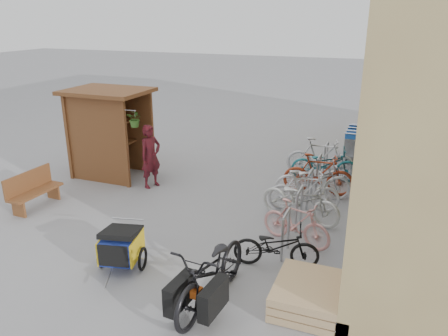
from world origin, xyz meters
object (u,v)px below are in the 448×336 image
(bike_1, at_px, (296,223))
(bike_2, at_px, (300,200))
(bike_7, at_px, (320,158))
(pallet_stack, at_px, (308,295))
(kiosk, at_px, (107,121))
(bike_3, at_px, (304,191))
(person_kiosk, at_px, (151,156))
(child_trailer, at_px, (121,245))
(shopping_carts, at_px, (357,140))
(bike_0, at_px, (276,246))
(bench, at_px, (33,189))
(bike_4, at_px, (313,181))
(bike_5, at_px, (318,174))
(bike_6, at_px, (325,164))
(cargo_bike, at_px, (212,273))

(bike_1, distance_m, bike_2, 1.05)
(bike_1, relative_size, bike_7, 0.80)
(pallet_stack, xyz_separation_m, bike_7, (-0.80, 5.80, 0.34))
(kiosk, xyz_separation_m, bike_3, (5.51, -0.45, -1.06))
(person_kiosk, bearing_deg, child_trailer, -135.23)
(shopping_carts, bearing_deg, bike_0, -96.29)
(bench, bearing_deg, bike_2, 16.92)
(bike_1, bearing_deg, kiosk, 88.42)
(bike_4, bearing_deg, bike_7, -12.30)
(bike_5, xyz_separation_m, bike_6, (0.00, 1.02, -0.05))
(child_trailer, relative_size, bike_0, 0.91)
(pallet_stack, height_order, bike_7, bike_7)
(pallet_stack, height_order, bike_6, bike_6)
(bench, relative_size, bike_1, 0.93)
(person_kiosk, height_order, bike_3, person_kiosk)
(bench, distance_m, bike_3, 6.24)
(child_trailer, distance_m, bike_7, 6.38)
(bench, xyz_separation_m, bike_0, (5.92, -0.46, -0.04))
(cargo_bike, distance_m, bike_1, 2.48)
(bench, xyz_separation_m, bike_4, (5.97, 2.81, 0.04))
(shopping_carts, height_order, bike_6, shopping_carts)
(bench, bearing_deg, child_trailer, -21.06)
(bike_6, bearing_deg, bike_5, 169.17)
(bike_2, distance_m, bike_6, 2.65)
(kiosk, relative_size, bike_0, 1.64)
(pallet_stack, bearing_deg, bike_4, 99.46)
(shopping_carts, bearing_deg, pallet_stack, -90.00)
(cargo_bike, distance_m, bike_4, 4.72)
(pallet_stack, relative_size, cargo_bike, 0.55)
(bench, relative_size, bike_7, 0.75)
(bike_0, height_order, bike_7, bike_7)
(person_kiosk, height_order, bike_4, person_kiosk)
(bike_1, distance_m, bike_4, 2.32)
(cargo_bike, bearing_deg, bike_1, 76.67)
(person_kiosk, bearing_deg, bike_3, -68.79)
(kiosk, distance_m, pallet_stack, 7.50)
(bike_6, bearing_deg, bike_2, 166.85)
(bike_0, xyz_separation_m, bike_6, (0.12, 4.63, 0.07))
(shopping_carts, relative_size, bike_6, 1.14)
(bike_3, height_order, bike_4, bike_3)
(pallet_stack, bearing_deg, bike_3, 102.57)
(bike_6, bearing_deg, kiosk, 96.09)
(bike_2, bearing_deg, shopping_carts, 6.19)
(bike_3, bearing_deg, pallet_stack, -179.36)
(pallet_stack, xyz_separation_m, bike_5, (-0.63, 4.56, 0.31))
(bench, relative_size, bike_3, 0.85)
(kiosk, distance_m, cargo_bike, 6.60)
(bike_0, xyz_separation_m, bike_2, (0.01, 1.98, 0.09))
(shopping_carts, xyz_separation_m, bike_1, (-0.61, -5.90, -0.19))
(bike_0, height_order, bike_2, bike_2)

